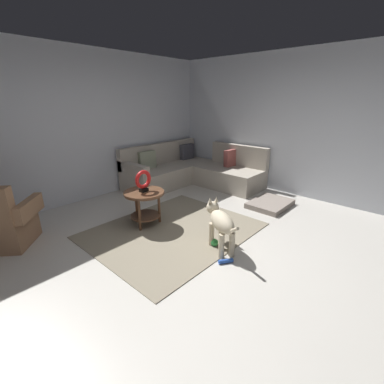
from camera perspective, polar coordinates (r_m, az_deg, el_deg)
The scene contains 12 objects.
ground_plane at distance 3.47m, azimuth 2.41°, elevation -13.52°, with size 6.00×6.00×0.10m, color beige.
wall_back at distance 5.31m, azimuth -23.12°, elevation 12.71°, with size 6.00×0.12×2.70m, color silver.
wall_right at distance 5.53m, azimuth 23.13°, elevation 12.92°, with size 0.12×6.00×2.70m, color silver.
area_rug at distance 3.95m, azimuth -4.04°, elevation -8.22°, with size 2.30×1.90×0.01m, color gray.
sectional_couch at distance 5.94m, azimuth -0.11°, elevation 4.42°, with size 2.20×2.25×0.88m.
armchair at distance 4.20m, azimuth -35.84°, elevation -5.63°, with size 1.00×0.98×0.88m.
side_table at distance 4.02m, azimuth -10.23°, elevation -1.54°, with size 0.60×0.60×0.54m.
torus_sculpture at distance 3.93m, azimuth -10.48°, elevation 2.47°, with size 0.28×0.08×0.33m.
dog_bed_mat at distance 4.98m, azimuth 16.49°, elevation -2.46°, with size 0.80×0.60×0.09m, color gray.
dog at distance 3.35m, azimuth 6.15°, elevation -6.50°, with size 0.46×0.77×0.63m.
dog_toy_ball at distance 3.56m, azimuth 4.85°, elevation -10.80°, with size 0.10×0.10×0.10m, color green.
dog_toy_rope at distance 3.26m, azimuth 7.25°, elevation -14.60°, with size 0.05×0.05×0.18m, color blue.
Camera 1 is at (-2.25, -1.85, 1.84)m, focal length 24.72 mm.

